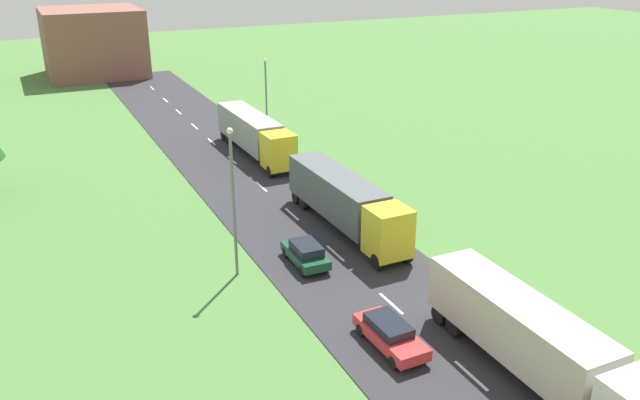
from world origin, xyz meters
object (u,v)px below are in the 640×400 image
object	(u,v)px
truck_second	(345,200)
car_second	(390,334)
car_third	(306,253)
lamppost_second	(233,196)
distant_building	(93,42)
lamppost_third	(266,92)
truck_third	(254,133)
truck_lead	(535,341)

from	to	relation	value
truck_second	car_second	bearing A→B (deg)	-108.45
truck_second	car_third	distance (m)	6.05
lamppost_second	distant_building	world-z (taller)	distant_building
lamppost_second	lamppost_third	bearing A→B (deg)	65.45
car_third	lamppost_third	xyz separation A→B (m)	(8.34, 28.06, 3.49)
truck_second	truck_third	bearing A→B (deg)	89.55
truck_third	lamppost_second	world-z (taller)	lamppost_second
car_second	lamppost_second	world-z (taller)	lamppost_second
truck_second	truck_third	distance (m)	18.15
truck_lead	truck_second	xyz separation A→B (m)	(0.01, 18.25, 0.06)
truck_third	distant_building	world-z (taller)	distant_building
truck_lead	lamppost_second	bearing A→B (deg)	119.92
truck_second	distant_building	world-z (taller)	distant_building
truck_second	lamppost_third	xyz separation A→B (m)	(3.74, 24.36, 2.15)
lamppost_second	lamppost_third	xyz separation A→B (m)	(12.51, 27.39, -0.70)
truck_third	car_second	xyz separation A→B (m)	(-4.60, -31.51, -1.36)
lamppost_second	truck_second	bearing A→B (deg)	19.05
lamppost_third	distant_building	size ratio (longest dim) A/B	0.57
car_third	lamppost_second	world-z (taller)	lamppost_second
truck_third	lamppost_second	bearing A→B (deg)	-112.82
lamppost_third	car_second	bearing A→B (deg)	-102.26
car_third	lamppost_second	bearing A→B (deg)	170.85
truck_third	car_third	distance (m)	22.40
truck_second	car_third	bearing A→B (deg)	-141.16
truck_lead	truck_second	size ratio (longest dim) A/B	0.98
truck_lead	car_second	distance (m)	6.74
car_second	lamppost_third	bearing A→B (deg)	77.74
car_second	car_third	bearing A→B (deg)	90.83
truck_lead	distant_building	size ratio (longest dim) A/B	0.97
truck_third	car_second	size ratio (longest dim) A/B	3.06
truck_second	lamppost_second	xyz separation A→B (m)	(-8.77, -3.03, 2.85)
lamppost_second	distant_building	xyz separation A→B (m)	(1.24, 67.14, -0.29)
distant_building	lamppost_second	bearing A→B (deg)	-91.06
car_third	lamppost_third	size ratio (longest dim) A/B	0.52
lamppost_second	car_second	bearing A→B (deg)	-67.33
truck_lead	lamppost_third	distance (m)	42.83
truck_lead	car_second	xyz separation A→B (m)	(-4.45, 4.89, -1.30)
lamppost_third	truck_third	bearing A→B (deg)	-120.11
car_second	lamppost_second	xyz separation A→B (m)	(-4.31, 10.33, 4.21)
truck_second	lamppost_second	distance (m)	9.71
car_third	truck_third	bearing A→B (deg)	77.76
truck_third	truck_lead	bearing A→B (deg)	-90.24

